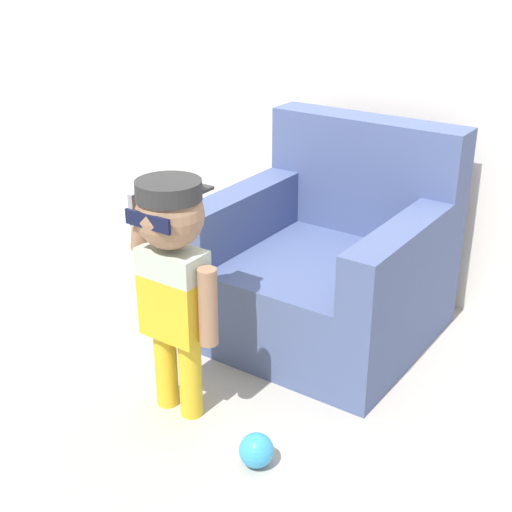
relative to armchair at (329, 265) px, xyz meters
The scene contains 6 objects.
ground_plane 0.48m from the armchair, 123.67° to the right, with size 10.00×10.00×0.00m, color #ADA89E.
wall_back 1.14m from the armchair, 106.16° to the left, with size 10.00×0.05×2.60m.
armchair is the anchor object (origin of this frame).
person_child 1.04m from the armchair, 99.95° to the right, with size 0.42×0.32×1.03m.
side_table 0.82m from the armchair, behind, with size 0.44×0.44×0.50m.
toy_ball 1.16m from the armchair, 74.20° to the right, with size 0.14×0.14×0.14m.
Camera 1 is at (1.72, -2.60, 1.86)m, focal length 50.00 mm.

